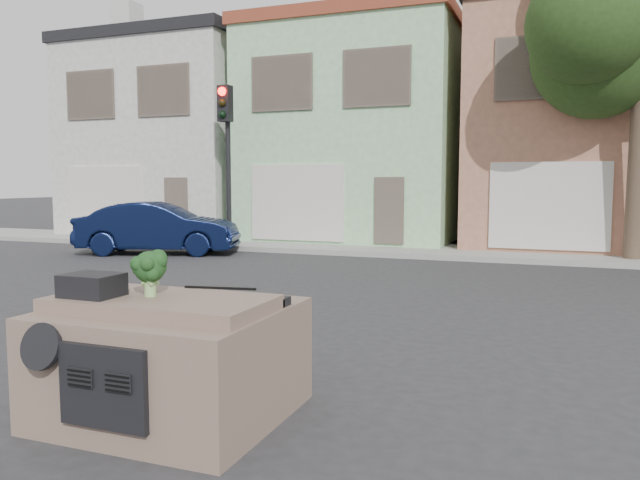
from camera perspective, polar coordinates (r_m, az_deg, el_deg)
The scene contains 12 objects.
ground_plane at distance 8.60m, azimuth -1.74°, elevation -8.94°, with size 120.00×120.00×0.00m, color #303033.
sidewalk at distance 18.58m, azimuth 10.92°, elevation -1.03°, with size 40.00×3.00×0.15m, color gray.
townhouse_white at distance 26.40m, azimuth -11.74°, elevation 8.88°, with size 7.20×8.20×7.55m, color beige.
townhouse_mint at distance 23.23m, azimuth 4.23°, elevation 9.47°, with size 7.20×8.20×7.55m, color #A0D59D.
townhouse_tan at distance 22.25m, azimuth 23.30°, elevation 9.22°, with size 7.20×8.20×7.55m, color #AA7056.
navy_sedan at distance 18.89m, azimuth -14.50°, elevation -1.23°, with size 1.60×4.59×1.51m, color black.
traffic_signal at distance 19.75m, azimuth -8.52°, elevation 6.58°, with size 0.40×0.40×5.10m, color black.
tree_near at distance 17.69m, azimuth 27.25°, elevation 11.71°, with size 4.40×4.00×8.50m, color #253E17.
car_dashboard at distance 5.90m, azimuth -13.31°, elevation -10.18°, with size 2.00×1.80×1.12m, color #786052.
instrument_hump at distance 5.84m, azimuth -20.12°, elevation -3.90°, with size 0.48×0.38×0.20m, color black.
wiper_arm at distance 5.94m, azimuth -9.12°, elevation -4.35°, with size 0.70×0.03×0.02m, color black.
broccoli at distance 5.67m, azimuth -15.30°, elevation -2.95°, with size 0.34×0.34×0.41m, color #153415.
Camera 1 is at (3.23, -7.68, 2.13)m, focal length 35.00 mm.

